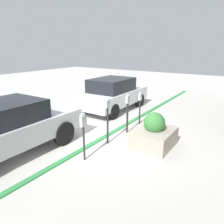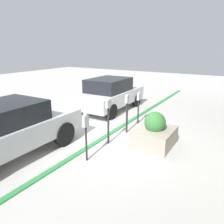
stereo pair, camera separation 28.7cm
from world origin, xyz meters
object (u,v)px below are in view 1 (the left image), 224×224
parked_car_front (5,128)px  planter_box (154,134)px  parking_meter_second (108,110)px  parked_car_middle (113,94)px  parking_meter_middle (128,107)px  parking_meter_fourth (140,101)px  parking_meter_nearest (83,125)px

parked_car_front → planter_box: bearing=-49.3°
parking_meter_second → parked_car_middle: 3.96m
parking_meter_second → planter_box: (0.64, -1.30, -0.71)m
parked_car_front → parking_meter_second: bearing=-42.0°
parking_meter_middle → planter_box: parking_meter_middle is taller
parking_meter_fourth → planter_box: parking_meter_fourth is taller
parking_meter_second → parking_meter_middle: size_ratio=1.06×
parking_meter_fourth → parked_car_front: size_ratio=0.30×
parking_meter_nearest → planter_box: 2.33m
parking_meter_middle → parked_car_front: size_ratio=0.33×
parking_meter_middle → parked_car_middle: (2.25, 2.10, -0.15)m
parking_meter_second → parking_meter_fourth: parking_meter_second is taller
parked_car_middle → parking_meter_second: bearing=-149.4°
parking_meter_middle → parked_car_front: parked_car_front is taller
parking_meter_nearest → parking_meter_middle: parking_meter_middle is taller
parking_meter_nearest → parked_car_front: parked_car_front is taller
parking_meter_fourth → parked_car_front: bearing=156.3°
parking_meter_nearest → parking_meter_second: 1.24m
parking_meter_second → planter_box: parking_meter_second is taller
parking_meter_nearest → parked_car_middle: size_ratio=0.34×
parking_meter_nearest → parked_car_front: 2.27m
parking_meter_middle → parking_meter_fourth: size_ratio=1.10×
parking_meter_nearest → parking_meter_fourth: 3.48m
parking_meter_nearest → parked_car_middle: bearing=24.5°
parking_meter_second → parked_car_middle: size_ratio=0.38×
parking_meter_second → planter_box: 1.62m
parking_meter_nearest → planter_box: size_ratio=1.03×
planter_box → parked_car_front: bearing=131.3°
parking_meter_middle → parking_meter_fourth: parking_meter_middle is taller
parking_meter_fourth → parked_car_middle: parked_car_middle is taller
planter_box → parking_meter_second: bearing=116.2°
parking_meter_second → parked_car_front: (-2.23, 1.96, -0.28)m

